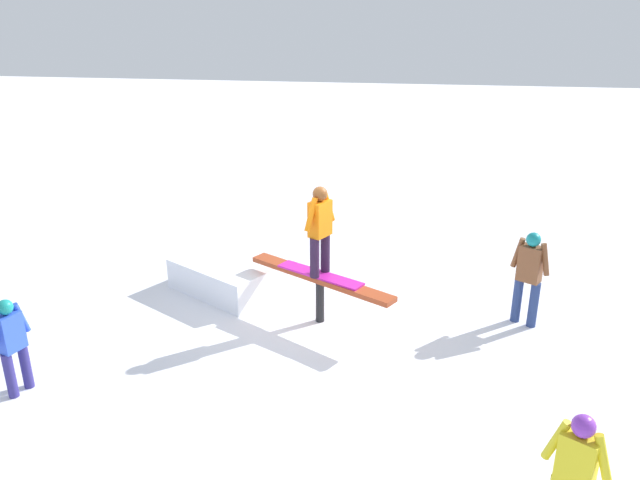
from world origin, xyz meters
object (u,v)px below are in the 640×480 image
(bystander_blue, at_px, (12,341))
(bystander_yellow, at_px, (575,473))
(rail_feature, at_px, (320,282))
(bystander_brown, at_px, (529,274))
(main_rider_on_rail, at_px, (320,232))

(bystander_blue, height_order, bystander_yellow, bystander_yellow)
(rail_feature, xyz_separation_m, bystander_yellow, (2.96, -3.95, 0.11))
(bystander_brown, xyz_separation_m, bystander_yellow, (-0.26, -4.35, -0.07))
(bystander_brown, distance_m, bystander_yellow, 4.36)
(bystander_blue, xyz_separation_m, bystander_yellow, (6.59, -1.45, 0.04))
(rail_feature, distance_m, bystander_blue, 4.40)
(bystander_blue, bearing_deg, bystander_yellow, -84.67)
(bystander_blue, bearing_deg, rail_feature, -37.69)
(bystander_brown, bearing_deg, bystander_blue, -125.48)
(bystander_yellow, bearing_deg, bystander_blue, 18.89)
(main_rider_on_rail, bearing_deg, rail_feature, 0.00)
(rail_feature, relative_size, bystander_brown, 1.59)
(main_rider_on_rail, height_order, bystander_brown, main_rider_on_rail)
(main_rider_on_rail, relative_size, bystander_brown, 0.94)
(rail_feature, distance_m, bystander_brown, 3.26)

